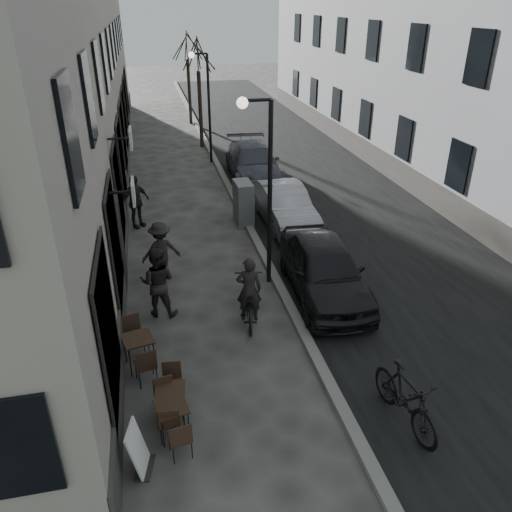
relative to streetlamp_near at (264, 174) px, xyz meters
name	(u,v)px	position (x,y,z in m)	size (l,w,h in m)	color
ground	(347,444)	(0.17, -6.00, -3.16)	(120.00, 120.00, 0.00)	#383533
road	(298,169)	(4.02, 10.00, -3.16)	(7.30, 60.00, 0.00)	black
kerb	(222,173)	(0.37, 10.00, -3.10)	(0.25, 60.00, 0.12)	slate
streetlamp_near	(264,174)	(0.00, 0.00, 0.00)	(0.90, 0.28, 5.09)	black
streetlamp_far	(205,96)	(0.00, 12.00, 0.00)	(0.90, 0.28, 5.09)	black
tree_near	(198,55)	(0.07, 15.00, 1.50)	(2.40, 2.40, 5.70)	black
tree_far	(187,46)	(0.07, 21.00, 1.50)	(2.40, 2.40, 5.70)	black
bistro_set_a	(172,417)	(-2.85, -5.09, -2.74)	(0.65, 1.41, 0.81)	#311E15
bistro_set_b	(171,401)	(-2.85, -4.66, -2.75)	(0.61, 1.39, 0.80)	#311E15
bistro_set_c	(139,349)	(-3.42, -3.00, -2.70)	(0.73, 1.56, 0.89)	#311E15
sign_board	(139,453)	(-3.45, -5.75, -2.78)	(0.44, 0.60, 0.95)	black
utility_cabinet	(243,203)	(0.27, 4.22, -2.39)	(0.56, 1.02, 1.53)	slate
bicycle	(249,301)	(-0.75, -1.72, -2.64)	(0.69, 1.98, 1.04)	black
cyclist_rider	(249,289)	(-0.75, -1.72, -2.31)	(0.62, 0.41, 1.71)	black
pedestrian_near	(158,282)	(-2.90, -1.00, -2.24)	(0.89, 0.70, 1.84)	#282422
pedestrian_mid	(161,250)	(-2.74, 0.89, -2.31)	(1.10, 0.63, 1.70)	#262421
pedestrian_far	(135,202)	(-3.43, 4.73, -2.23)	(1.09, 0.45, 1.86)	black
car_near	(324,268)	(1.45, -0.95, -2.39)	(1.81, 4.50, 1.53)	black
car_mid	(284,205)	(1.66, 3.90, -2.47)	(1.46, 4.19, 1.38)	gray
car_far	(253,162)	(1.67, 9.07, -2.41)	(2.10, 5.16, 1.50)	#3D3F48
moped	(405,398)	(1.37, -5.70, -2.57)	(0.55, 1.96, 1.18)	black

